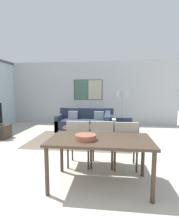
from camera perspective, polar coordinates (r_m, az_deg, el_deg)
ground_plane at (r=2.59m, az=-22.62°, el=-29.25°), size 24.00×24.00×0.00m
wall_back at (r=7.99m, az=-0.98°, el=6.22°), size 7.98×0.09×2.80m
area_rug at (r=5.47m, az=-3.32°, el=-9.00°), size 2.95×2.09×0.01m
sofa_main at (r=6.68m, az=-1.33°, el=-3.68°), size 2.11×0.90×0.83m
sofa_side at (r=5.38m, az=8.92°, el=-6.38°), size 0.90×1.57×0.83m
coffee_table at (r=5.40m, az=-3.34°, el=-5.86°), size 1.03×1.03×0.41m
dining_table at (r=2.79m, az=3.46°, el=-10.20°), size 1.59×0.88×0.77m
dining_chair_left at (r=3.49m, az=-3.44°, el=-9.58°), size 0.46×0.46×0.94m
dining_chair_centre at (r=3.48m, az=4.11°, el=-9.66°), size 0.46×0.46×0.94m
dining_chair_right at (r=3.45m, az=11.70°, el=-9.95°), size 0.46×0.46×0.94m
fruit_bowl at (r=2.67m, az=-1.29°, el=-8.12°), size 0.32×0.32×0.08m
floor_lamp at (r=6.36m, az=10.76°, el=5.01°), size 0.40×0.40×1.51m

